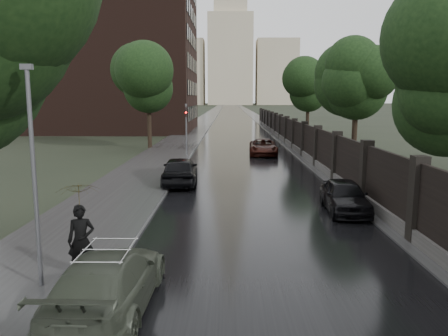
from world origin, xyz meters
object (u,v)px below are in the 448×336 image
tree_right_b (356,90)px  volga_sedan (108,282)px  car_right_near (345,196)px  car_right_far (263,147)px  lamp_post (34,177)px  traffic_light (186,125)px  tree_left_far (148,88)px  tree_right_c (308,93)px  pedestrian_umbrella (79,202)px  hatchback_left (180,171)px

tree_right_b → volga_sedan: bearing=-117.4°
car_right_near → car_right_far: car_right_near is taller
lamp_post → traffic_light: lamp_post is taller
tree_left_far → tree_right_c: tree_left_far is taller
traffic_light → pedestrian_umbrella: 22.93m
lamp_post → volga_sedan: (1.80, -0.90, -2.03)m
tree_right_b → car_right_far: bearing=146.0°
tree_left_far → car_right_far: (9.60, -4.02, -4.60)m
lamp_post → traffic_light: 23.52m
hatchback_left → pedestrian_umbrella: pedestrian_umbrella is taller
tree_right_c → pedestrian_umbrella: bearing=-107.7°
lamp_post → car_right_far: bearing=74.0°
tree_left_far → traffic_light: tree_left_far is taller
pedestrian_umbrella → tree_right_c: bearing=60.4°
tree_right_b → car_right_near: bearing=-107.1°
tree_right_c → volga_sedan: tree_right_c is taller
tree_right_c → car_right_near: size_ratio=1.87×
hatchback_left → lamp_post: bearing=78.9°
tree_right_b → hatchback_left: size_ratio=1.62×
tree_left_far → lamp_post: 28.73m
car_right_far → car_right_near: bearing=-81.9°
tree_left_far → volga_sedan: bearing=-81.5°
hatchback_left → car_right_far: (5.20, 11.93, -0.10)m
traffic_light → volga_sedan: size_ratio=0.91×
pedestrian_umbrella → hatchback_left: bearing=73.2°
lamp_post → car_right_far: (7.00, 24.48, -2.03)m
traffic_light → car_right_near: bearing=-64.7°
lamp_post → car_right_far: size_ratio=1.11×
hatchback_left → pedestrian_umbrella: (-1.04, -11.97, 1.23)m
lamp_post → tree_left_far: bearing=95.2°
tree_right_c → lamp_post: (-12.90, -38.50, -2.28)m
tree_right_b → traffic_light: tree_right_b is taller
tree_right_b → hatchback_left: 14.29m
tree_right_b → tree_left_far: bearing=152.7°
hatchback_left → car_right_far: 13.02m
volga_sedan → hatchback_left: hatchback_left is taller
hatchback_left → pedestrian_umbrella: bearing=82.2°
volga_sedan → tree_left_far: bearing=-80.1°
traffic_light → hatchback_left: 11.09m
pedestrian_umbrella → tree_right_b: bearing=46.8°
tree_left_far → volga_sedan: 30.08m
tree_right_b → pedestrian_umbrella: (-12.14, -19.93, -2.98)m
tree_right_c → car_right_far: 15.81m
tree_right_b → car_right_far: tree_right_b is taller
car_right_near → tree_right_b: bearing=74.9°
tree_right_c → car_right_far: size_ratio=1.53×
hatchback_left → car_right_near: 8.82m
tree_right_c → pedestrian_umbrella: tree_right_c is taller
lamp_post → volga_sedan: size_ratio=1.16×
tree_right_b → traffic_light: 12.44m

